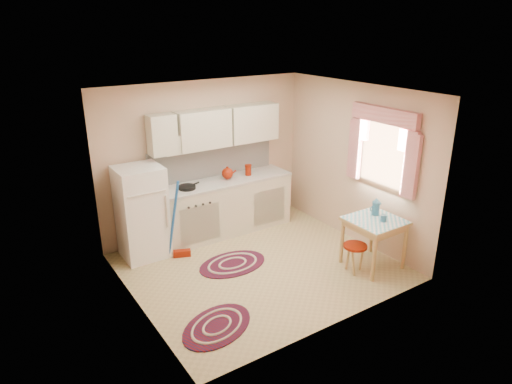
% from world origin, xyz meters
% --- Properties ---
extents(room_shell, '(3.64, 3.60, 2.52)m').
position_xyz_m(room_shell, '(0.16, 0.24, 1.60)').
color(room_shell, tan).
rests_on(room_shell, ground).
extents(fridge, '(0.65, 0.60, 1.40)m').
position_xyz_m(fridge, '(-1.26, 1.25, 0.70)').
color(fridge, white).
rests_on(fridge, ground).
extents(broom, '(0.30, 0.21, 1.20)m').
position_xyz_m(broom, '(-0.81, 0.90, 0.60)').
color(broom, '#1B56AC').
rests_on(broom, ground).
extents(base_cabinets, '(2.25, 0.60, 0.88)m').
position_xyz_m(base_cabinets, '(0.19, 1.30, 0.44)').
color(base_cabinets, beige).
rests_on(base_cabinets, ground).
extents(countertop, '(2.27, 0.62, 0.04)m').
position_xyz_m(countertop, '(0.19, 1.30, 0.90)').
color(countertop, '#BBB8B2').
rests_on(countertop, base_cabinets).
extents(frying_pan, '(0.35, 0.35, 0.05)m').
position_xyz_m(frying_pan, '(-0.51, 1.25, 0.94)').
color(frying_pan, black).
rests_on(frying_pan, countertop).
extents(red_kettle, '(0.22, 0.20, 0.21)m').
position_xyz_m(red_kettle, '(0.24, 1.30, 1.02)').
color(red_kettle, maroon).
rests_on(red_kettle, countertop).
extents(red_canister, '(0.11, 0.11, 0.16)m').
position_xyz_m(red_canister, '(0.64, 1.30, 1.00)').
color(red_canister, maroon).
rests_on(red_canister, countertop).
extents(table, '(0.72, 0.72, 0.72)m').
position_xyz_m(table, '(1.38, -0.86, 0.36)').
color(table, tan).
rests_on(table, ground).
extents(stool, '(0.38, 0.38, 0.42)m').
position_xyz_m(stool, '(1.03, -0.85, 0.21)').
color(stool, maroon).
rests_on(stool, ground).
extents(coffee_pot, '(0.15, 0.13, 0.27)m').
position_xyz_m(coffee_pot, '(1.50, -0.74, 0.86)').
color(coffee_pot, teal).
rests_on(coffee_pot, table).
extents(mug, '(0.11, 0.11, 0.10)m').
position_xyz_m(mug, '(1.43, -0.96, 0.77)').
color(mug, teal).
rests_on(mug, table).
extents(rug_center, '(1.06, 0.73, 0.02)m').
position_xyz_m(rug_center, '(-0.30, 0.26, 0.01)').
color(rug_center, '#660B0E').
rests_on(rug_center, ground).
extents(rug_left, '(1.15, 0.98, 0.02)m').
position_xyz_m(rug_left, '(-1.19, -0.89, 0.01)').
color(rug_left, '#660B0E').
rests_on(rug_left, ground).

